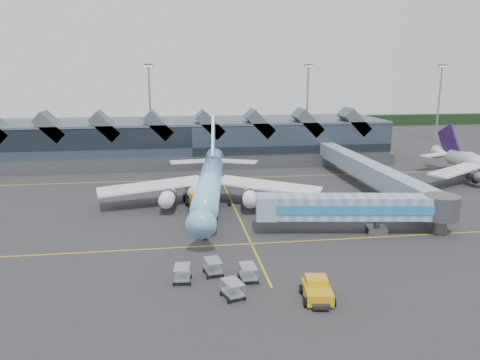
{
  "coord_description": "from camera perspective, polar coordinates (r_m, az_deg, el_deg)",
  "views": [
    {
      "loc": [
        -9.1,
        -61.04,
        20.62
      ],
      "look_at": [
        0.48,
        4.93,
        5.0
      ],
      "focal_mm": 35.0,
      "sensor_mm": 36.0,
      "label": 1
    }
  ],
  "objects": [
    {
      "name": "ground",
      "position": [
        65.07,
        0.2,
        -5.29
      ],
      "size": [
        260.0,
        260.0,
        0.0
      ],
      "primitive_type": "plane",
      "color": "#2C2B2E",
      "rests_on": "ground"
    },
    {
      "name": "taxi_stripes",
      "position": [
        74.53,
        -0.93,
        -2.87
      ],
      "size": [
        120.0,
        60.0,
        0.01
      ],
      "color": "gold",
      "rests_on": "ground"
    },
    {
      "name": "tree_line_far",
      "position": [
        172.29,
        -5.23,
        6.93
      ],
      "size": [
        260.0,
        4.0,
        4.0
      ],
      "primitive_type": "cube",
      "color": "black",
      "rests_on": "ground"
    },
    {
      "name": "terminal",
      "position": [
        109.61,
        -6.09,
        4.86
      ],
      "size": [
        90.0,
        22.25,
        12.52
      ],
      "color": "black",
      "rests_on": "ground"
    },
    {
      "name": "light_masts",
      "position": [
        127.71,
        5.46,
        9.48
      ],
      "size": [
        132.4,
        42.56,
        22.45
      ],
      "color": "gray",
      "rests_on": "ground"
    },
    {
      "name": "main_airliner",
      "position": [
        72.63,
        -3.69,
        -0.21
      ],
      "size": [
        34.99,
        40.55,
        13.03
      ],
      "rotation": [
        0.0,
        0.0,
        -0.13
      ],
      "color": "#71BEE5",
      "rests_on": "ground"
    },
    {
      "name": "jet_bridge",
      "position": [
        62.41,
        15.38,
        -3.32
      ],
      "size": [
        26.02,
        7.38,
        5.17
      ],
      "rotation": [
        0.0,
        0.0,
        -0.15
      ],
      "color": "#6984B0",
      "rests_on": "ground"
    },
    {
      "name": "fuel_truck",
      "position": [
        73.22,
        -5.49,
        -1.66
      ],
      "size": [
        3.82,
        10.42,
        3.46
      ],
      "rotation": [
        0.0,
        0.0,
        0.11
      ],
      "color": "black",
      "rests_on": "ground"
    },
    {
      "name": "pushback_tug",
      "position": [
        44.78,
        9.39,
        -13.16
      ],
      "size": [
        3.26,
        4.68,
        1.96
      ],
      "rotation": [
        0.0,
        0.0,
        -0.13
      ],
      "color": "#C79212",
      "rests_on": "ground"
    },
    {
      "name": "baggage_carts",
      "position": [
        47.21,
        -2.59,
        -11.47
      ],
      "size": [
        8.23,
        7.98,
        1.66
      ],
      "rotation": [
        0.0,
        0.0,
        0.05
      ],
      "color": "#9B9FA3",
      "rests_on": "ground"
    }
  ]
}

